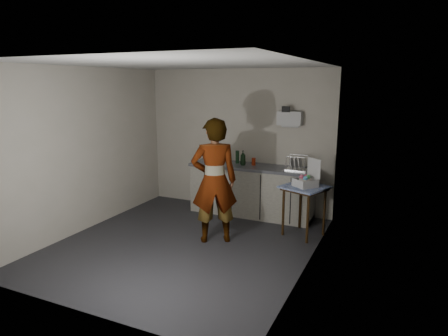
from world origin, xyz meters
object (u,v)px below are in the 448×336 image
at_px(soda_can, 254,162).
at_px(dark_bottle, 237,157).
at_px(side_table, 305,193).
at_px(standing_man, 214,181).
at_px(soap_bottle, 243,158).
at_px(kitchen_counter, 251,192).
at_px(dish_rack, 296,167).
at_px(bakery_box, 306,180).
at_px(paper_towel, 211,155).

relative_size(soda_can, dark_bottle, 0.57).
bearing_deg(dark_bottle, side_table, -25.54).
bearing_deg(side_table, standing_man, -125.05).
height_order(soap_bottle, soda_can, soap_bottle).
relative_size(side_table, standing_man, 0.43).
distance_m(side_table, dark_bottle, 1.60).
xyz_separation_m(kitchen_counter, standing_man, (-0.07, -1.38, 0.51)).
bearing_deg(soap_bottle, dish_rack, 1.15).
height_order(kitchen_counter, soda_can, soda_can).
distance_m(side_table, dish_rack, 0.71).
relative_size(standing_man, soda_can, 14.10).
bearing_deg(bakery_box, paper_towel, -156.38).
xyz_separation_m(soda_can, bakery_box, (1.10, -0.64, -0.09)).
bearing_deg(standing_man, soap_bottle, -117.80).
bearing_deg(soda_can, bakery_box, -30.17).
bearing_deg(soap_bottle, bakery_box, -23.89).
height_order(kitchen_counter, soap_bottle, soap_bottle).
bearing_deg(bakery_box, standing_man, -107.81).
xyz_separation_m(kitchen_counter, soap_bottle, (-0.16, -0.04, 0.61)).
relative_size(soda_can, bakery_box, 0.31).
relative_size(side_table, bakery_box, 1.84).
relative_size(kitchen_counter, paper_towel, 7.27).
height_order(soap_bottle, dark_bottle, soap_bottle).
bearing_deg(soda_can, dish_rack, -3.99).
xyz_separation_m(dark_bottle, paper_towel, (-0.45, -0.16, 0.03)).
height_order(side_table, bakery_box, bakery_box).
xyz_separation_m(paper_towel, bakery_box, (1.87, -0.51, -0.17)).
relative_size(kitchen_counter, side_table, 2.82).
height_order(side_table, paper_towel, paper_towel).
relative_size(standing_man, soap_bottle, 7.10).
xyz_separation_m(standing_man, soda_can, (0.09, 1.42, 0.04)).
relative_size(soda_can, dish_rack, 0.38).
bearing_deg(soda_can, dark_bottle, 173.70).
bearing_deg(dark_bottle, soap_bottle, -35.78).
xyz_separation_m(kitchen_counter, soda_can, (0.02, 0.04, 0.55)).
relative_size(paper_towel, bakery_box, 0.71).
distance_m(kitchen_counter, dish_rack, 0.97).
bearing_deg(standing_man, side_table, -177.81).
distance_m(kitchen_counter, side_table, 1.28).
distance_m(paper_towel, bakery_box, 1.95).
bearing_deg(side_table, dark_bottle, 175.67).
xyz_separation_m(soda_can, dark_bottle, (-0.33, 0.04, 0.05)).
bearing_deg(side_table, kitchen_counter, 172.60).
bearing_deg(side_table, bakery_box, 17.20).
distance_m(dish_rack, bakery_box, 0.66).
xyz_separation_m(side_table, bakery_box, (0.02, -0.00, 0.20)).
xyz_separation_m(side_table, dark_bottle, (-1.41, 0.67, 0.33)).
xyz_separation_m(standing_man, dark_bottle, (-0.24, 1.45, 0.09)).
xyz_separation_m(soda_can, dish_rack, (0.79, -0.06, -0.01)).
xyz_separation_m(kitchen_counter, dish_rack, (0.81, -0.02, 0.54)).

